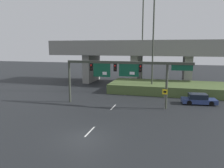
{
  "coord_description": "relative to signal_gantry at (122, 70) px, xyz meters",
  "views": [
    {
      "loc": [
        6.6,
        -15.78,
        7.38
      ],
      "look_at": [
        0.0,
        8.93,
        3.01
      ],
      "focal_mm": 35.0,
      "sensor_mm": 36.0,
      "label": 1
    }
  ],
  "objects": [
    {
      "name": "ground_plane",
      "position": [
        -0.9,
        -10.48,
        -4.57
      ],
      "size": [
        160.0,
        160.0,
        0.0
      ],
      "primitive_type": "plane",
      "color": "black"
    },
    {
      "name": "highway_light_pole_far",
      "position": [
        2.97,
        8.71,
        3.58
      ],
      "size": [
        0.7,
        0.36,
        15.54
      ],
      "color": "#383D33",
      "rests_on": "ground"
    },
    {
      "name": "overpass_bridge",
      "position": [
        -0.9,
        17.93,
        1.32
      ],
      "size": [
        34.52,
        8.93,
        8.58
      ],
      "color": "gray",
      "rests_on": "ground"
    },
    {
      "name": "speed_limit_sign",
      "position": [
        5.24,
        -0.67,
        -2.9
      ],
      "size": [
        0.6,
        0.11,
        2.56
      ],
      "color": "#4C4C4C",
      "rests_on": "ground"
    },
    {
      "name": "highway_light_pole_near",
      "position": [
        0.6,
        14.31,
        3.84
      ],
      "size": [
        0.7,
        0.36,
        16.07
      ],
      "color": "#383D33",
      "rests_on": "ground"
    },
    {
      "name": "signal_gantry",
      "position": [
        0.0,
        0.0,
        0.0
      ],
      "size": [
        15.71,
        0.44,
        5.63
      ],
      "color": "#383D33",
      "rests_on": "ground"
    },
    {
      "name": "lane_markings",
      "position": [
        -0.9,
        3.16,
        -4.57
      ],
      "size": [
        0.14,
        26.98,
        0.01
      ],
      "color": "silver",
      "rests_on": "ground"
    },
    {
      "name": "parked_sedan_near_right",
      "position": [
        9.45,
        3.37,
        -3.93
      ],
      "size": [
        4.49,
        2.28,
        1.37
      ],
      "rotation": [
        0.0,
        0.0,
        0.1
      ],
      "color": "navy",
      "rests_on": "ground"
    },
    {
      "name": "grass_embankment",
      "position": [
        5.84,
        10.26,
        -3.84
      ],
      "size": [
        19.41,
        8.05,
        1.47
      ],
      "color": "#4C6033",
      "rests_on": "ground"
    }
  ]
}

